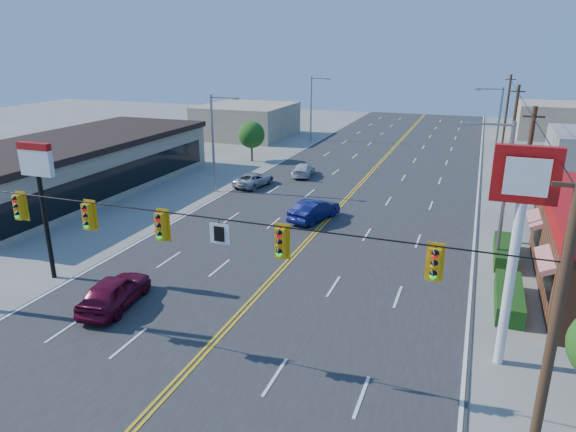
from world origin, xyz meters
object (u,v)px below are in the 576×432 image
(signal_span, at_px, (188,244))
(car_white, at_px, (303,170))
(car_blue, at_px, (314,211))
(car_silver, at_px, (254,180))
(pizza_hut_sign, at_px, (39,183))
(car_magenta, at_px, (115,293))
(kfc_pylon, at_px, (520,215))

(signal_span, height_order, car_white, signal_span)
(car_blue, xyz_separation_m, car_silver, (-7.69, 6.89, -0.13))
(car_white, bearing_deg, signal_span, 92.93)
(signal_span, relative_size, car_blue, 5.46)
(pizza_hut_sign, relative_size, car_white, 1.68)
(pizza_hut_sign, relative_size, car_blue, 1.54)
(car_white, height_order, car_silver, car_silver)
(car_magenta, relative_size, car_silver, 1.03)
(kfc_pylon, distance_m, car_blue, 18.84)
(car_silver, bearing_deg, car_white, -110.97)
(kfc_pylon, xyz_separation_m, car_blue, (-11.86, 13.64, -5.31))
(signal_span, relative_size, pizza_hut_sign, 3.55)
(kfc_pylon, distance_m, car_silver, 28.87)
(car_white, relative_size, car_silver, 0.94)
(car_silver, bearing_deg, car_blue, 147.20)
(car_blue, bearing_deg, signal_span, 108.89)
(pizza_hut_sign, bearing_deg, car_magenta, -16.55)
(car_magenta, bearing_deg, car_silver, -91.06)
(signal_span, xyz_separation_m, car_white, (-5.57, 29.48, -4.29))
(car_silver, bearing_deg, pizza_hut_sign, 92.24)
(car_magenta, bearing_deg, pizza_hut_sign, -24.74)
(kfc_pylon, bearing_deg, car_silver, 133.60)
(car_blue, relative_size, car_silver, 1.03)
(car_white, bearing_deg, car_magenta, 82.03)
(pizza_hut_sign, relative_size, car_silver, 1.59)
(car_blue, relative_size, car_white, 1.09)
(kfc_pylon, height_order, pizza_hut_sign, kfc_pylon)
(car_blue, bearing_deg, car_silver, -25.35)
(kfc_pylon, distance_m, pizza_hut_sign, 22.02)
(pizza_hut_sign, relative_size, car_magenta, 1.54)
(signal_span, height_order, car_silver, signal_span)
(pizza_hut_sign, xyz_separation_m, car_magenta, (5.22, -1.55, -4.42))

